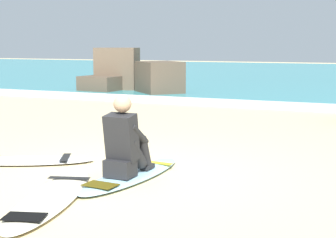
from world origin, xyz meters
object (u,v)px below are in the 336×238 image
surfboard_main (132,175)px  surfer_seated (125,144)px  surfboard_spare_far (51,197)px  surfboard_spare_near (29,160)px

surfboard_main → surfer_seated: 0.42m
surfer_seated → surfboard_main: bearing=82.5°
surfboard_main → surfboard_spare_far: bearing=-106.3°
surfer_seated → surfboard_spare_near: surfer_seated is taller
surfboard_main → surfboard_spare_far: (-0.33, -1.14, -0.00)m
surfboard_spare_near → surfboard_main: bearing=-4.1°
surfboard_spare_far → surfboard_spare_near: bearing=136.0°
surfboard_spare_far → surfboard_main: bearing=73.7°
surfboard_main → surfer_seated: size_ratio=2.17×
surfboard_spare_near → surfboard_spare_far: bearing=-44.0°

